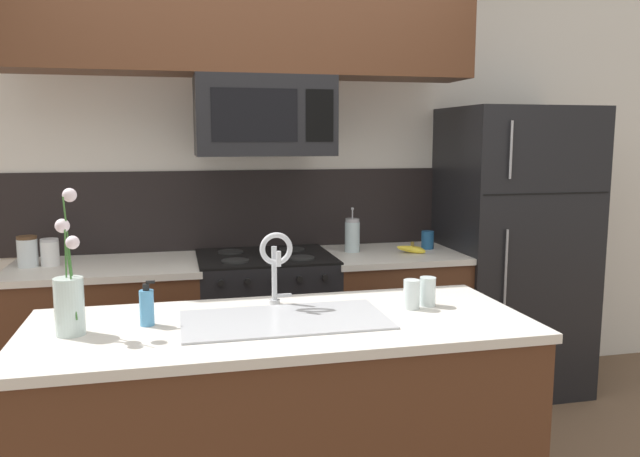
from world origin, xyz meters
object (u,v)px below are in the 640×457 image
banana_bunch (412,249)px  dish_soap_bottle (147,307)px  coffee_tin (428,240)px  flower_vase (69,300)px  storage_jar_medium (50,252)px  french_press (352,235)px  storage_jar_tall (27,251)px  sink_faucet (276,259)px  spare_glass (428,291)px  refrigerator (511,250)px  microwave (264,116)px  stove_range (266,333)px  drinking_glass (411,294)px

banana_bunch → dish_soap_bottle: size_ratio=1.16×
coffee_tin → flower_vase: 2.27m
storage_jar_medium → french_press: (1.68, 0.03, 0.03)m
storage_jar_tall → coffee_tin: bearing=0.4°
dish_soap_bottle → storage_jar_tall: bearing=118.1°
sink_faucet → spare_glass: size_ratio=2.61×
storage_jar_medium → coffee_tin: (2.16, 0.02, -0.02)m
refrigerator → dish_soap_bottle: refrigerator is taller
coffee_tin → spare_glass: (-0.52, -1.22, 0.00)m
dish_soap_bottle → sink_faucet: bearing=15.7°
french_press → dish_soap_bottle: bearing=-132.2°
flower_vase → storage_jar_tall: bearing=107.4°
refrigerator → microwave: bearing=-178.5°
banana_bunch → storage_jar_medium: bearing=177.3°
french_press → dish_soap_bottle: (-1.14, -1.25, -0.03)m
stove_range → french_press: french_press is taller
refrigerator → spare_glass: bearing=-131.9°
refrigerator → sink_faucet: 2.00m
storage_jar_tall → coffee_tin: storage_jar_tall is taller
microwave → stove_range: bearing=90.2°
storage_jar_tall → storage_jar_medium: (0.11, 0.00, -0.01)m
spare_glass → refrigerator: bearing=48.1°
storage_jar_medium → drinking_glass: bearing=-38.4°
microwave → coffee_tin: size_ratio=6.77×
coffee_tin → dish_soap_bottle: bearing=-142.4°
stove_range → flower_vase: 1.61m
stove_range → dish_soap_bottle: dish_soap_bottle is taller
french_press → flower_vase: flower_vase is taller
refrigerator → storage_jar_tall: 2.82m
storage_jar_medium → flower_vase: 1.31m
refrigerator → spare_glass: size_ratio=15.08×
storage_jar_tall → sink_faucet: size_ratio=0.54×
storage_jar_medium → coffee_tin: size_ratio=1.32×
drinking_glass → flower_vase: bearing=-178.2°
microwave → dish_soap_bottle: microwave is taller
coffee_tin → dish_soap_bottle: (-1.61, -1.24, 0.01)m
dish_soap_bottle → flower_vase: (-0.25, -0.05, 0.05)m
microwave → storage_jar_medium: (-1.15, 0.05, -0.72)m
refrigerator → coffee_tin: bearing=176.9°
stove_range → banana_bunch: bearing=-3.9°
microwave → french_press: bearing=8.6°
refrigerator → drinking_glass: 1.68m
sink_faucet → refrigerator: bearing=32.7°
storage_jar_tall → storage_jar_medium: size_ratio=1.13×
storage_jar_tall → coffee_tin: size_ratio=1.49×
refrigerator → storage_jar_medium: 2.71m
microwave → spare_glass: (0.49, -1.15, -0.73)m
refrigerator → flower_vase: (-2.42, -1.26, 0.15)m
flower_vase → banana_bunch: bearing=34.4°
spare_glass → stove_range: bearing=112.8°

